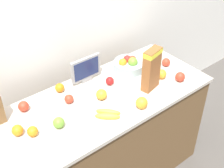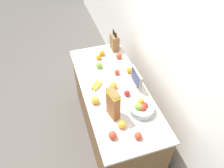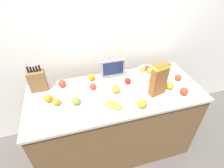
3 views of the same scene
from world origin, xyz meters
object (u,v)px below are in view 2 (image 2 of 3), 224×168
object	(u,v)px
small_monitor	(136,78)
apple_middle	(127,93)
apple_leftmost	(113,135)
orange_front_center	(130,70)
apple_rightmost	(99,65)
orange_front_right	(102,53)
cereal_box	(113,103)
banana_bunch	(96,85)
orange_mid_right	(122,124)
apple_near_bananas	(117,72)
apple_rear	(138,136)
knife_block	(115,42)
fruit_bowl	(142,108)
apple_by_knife_block	(119,56)
orange_mid_left	(95,100)
orange_by_cereal	(113,85)

from	to	relation	value
small_monitor	apple_middle	bearing A→B (deg)	-52.04
apple_leftmost	orange_front_center	size ratio (longest dim) A/B	1.10
apple_rightmost	orange_front_right	xyz separation A→B (m)	(-0.24, 0.11, -0.00)
cereal_box	banana_bunch	size ratio (longest dim) A/B	1.83
cereal_box	orange_mid_right	world-z (taller)	cereal_box
banana_bunch	apple_near_bananas	xyz separation A→B (m)	(-0.13, 0.29, 0.01)
orange_front_center	apple_rear	bearing A→B (deg)	-15.96
knife_block	fruit_bowl	world-z (taller)	knife_block
banana_bunch	fruit_bowl	bearing A→B (deg)	34.92
apple_by_knife_block	orange_mid_left	world-z (taller)	orange_mid_left
fruit_bowl	banana_bunch	bearing A→B (deg)	-145.08
apple_rightmost	apple_by_knife_block	xyz separation A→B (m)	(-0.11, 0.30, -0.00)
apple_near_bananas	orange_mid_left	bearing A→B (deg)	-44.80
orange_by_cereal	apple_leftmost	bearing A→B (deg)	-18.13
apple_near_bananas	orange_front_right	distance (m)	0.44
cereal_box	apple_near_bananas	distance (m)	0.65
apple_rightmost	cereal_box	bearing A→B (deg)	-4.77
apple_rear	orange_front_right	world-z (taller)	orange_front_right
fruit_bowl	apple_by_knife_block	world-z (taller)	fruit_bowl
orange_by_cereal	apple_by_knife_block	bearing A→B (deg)	154.27
banana_bunch	apple_by_knife_block	size ratio (longest dim) A/B	2.41
orange_front_center	orange_by_cereal	bearing A→B (deg)	-54.93
fruit_bowl	apple_by_knife_block	size ratio (longest dim) A/B	3.38
apple_middle	cereal_box	bearing A→B (deg)	-46.78
cereal_box	apple_rear	distance (m)	0.38
apple_middle	apple_near_bananas	bearing A→B (deg)	178.61
apple_middle	orange_front_center	bearing A→B (deg)	155.00
knife_block	apple_near_bananas	distance (m)	0.54
banana_bunch	orange_front_center	size ratio (longest dim) A/B	2.59
apple_by_knife_block	orange_front_right	size ratio (longest dim) A/B	1.02
banana_bunch	apple_rightmost	size ratio (longest dim) A/B	2.35
knife_block	banana_bunch	world-z (taller)	knife_block
small_monitor	apple_by_knife_block	size ratio (longest dim) A/B	3.43
apple_by_knife_block	orange_front_center	bearing A→B (deg)	5.60
small_monitor	orange_front_center	xyz separation A→B (m)	(-0.24, 0.01, -0.08)
orange_front_center	cereal_box	bearing A→B (deg)	-34.69
apple_by_knife_block	banana_bunch	bearing A→B (deg)	-44.65
orange_by_cereal	cereal_box	bearing A→B (deg)	-17.74
apple_leftmost	apple_by_knife_block	xyz separation A→B (m)	(-1.14, 0.45, -0.00)
knife_block	apple_near_bananas	world-z (taller)	knife_block
apple_rear	apple_leftmost	bearing A→B (deg)	-108.79
apple_rightmost	small_monitor	bearing A→B (deg)	35.57
apple_by_knife_block	apple_leftmost	bearing A→B (deg)	-21.62
small_monitor	orange_front_center	bearing A→B (deg)	176.69
apple_rightmost	apple_by_knife_block	size ratio (longest dim) A/B	1.02
banana_bunch	knife_block	bearing A→B (deg)	146.32
apple_by_knife_block	orange_front_center	size ratio (longest dim) A/B	1.08
apple_rightmost	orange_mid_left	size ratio (longest dim) A/B	0.90
fruit_bowl	apple_rightmost	distance (m)	0.85
apple_leftmost	apple_by_knife_block	size ratio (longest dim) A/B	1.02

